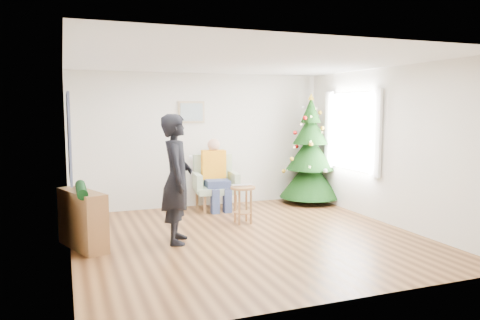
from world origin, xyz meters
name	(u,v)px	position (x,y,z in m)	size (l,w,h in m)	color
floor	(248,237)	(0.00, 0.00, 0.00)	(5.00, 5.00, 0.00)	brown
ceiling	(248,61)	(0.00, 0.00, 2.60)	(5.00, 5.00, 0.00)	white
wall_back	(201,140)	(0.00, 2.50, 1.30)	(5.00, 5.00, 0.00)	silver
wall_front	(343,173)	(0.00, -2.50, 1.30)	(5.00, 5.00, 0.00)	silver
wall_left	(67,157)	(-2.50, 0.00, 1.30)	(5.00, 5.00, 0.00)	silver
wall_right	(388,146)	(2.50, 0.00, 1.30)	(5.00, 5.00, 0.00)	silver
window_panel	(352,131)	(2.47, 1.00, 1.50)	(0.04, 1.30, 1.40)	white
curtains	(351,131)	(2.44, 1.00, 1.50)	(0.05, 1.75, 1.50)	white
christmas_tree	(310,154)	(2.15, 1.98, 1.00)	(1.23, 1.23, 2.22)	#3F2816
stool	(243,205)	(0.24, 0.83, 0.32)	(0.42, 0.42, 0.63)	brown
laptop	(243,186)	(0.24, 0.83, 0.64)	(0.34, 0.22, 0.03)	silver
armchair	(215,189)	(0.15, 2.07, 0.38)	(0.88, 0.81, 1.03)	#9AB08E
seated_person	(216,173)	(0.14, 2.01, 0.70)	(0.48, 0.67, 1.35)	navy
standing_man	(177,179)	(-1.04, 0.12, 0.92)	(0.67, 0.44, 1.85)	black
game_controller	(191,157)	(-0.85, 0.09, 1.23)	(0.04, 0.13, 0.04)	white
console	(82,220)	(-2.33, 0.31, 0.40)	(0.30, 1.00, 0.80)	brown
garland	(81,190)	(-2.33, 0.31, 0.82)	(0.14, 0.14, 0.90)	black
tapestry	(69,136)	(-2.46, 0.30, 1.55)	(0.03, 1.50, 1.15)	black
framed_picture	(191,112)	(-0.20, 2.46, 1.85)	(0.52, 0.05, 0.42)	tan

